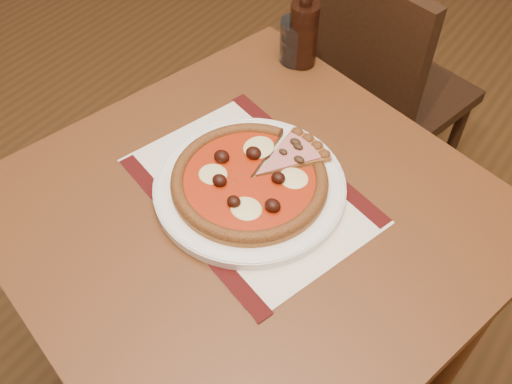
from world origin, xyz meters
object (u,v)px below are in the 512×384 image
Objects in this scene: table at (250,243)px; pizza at (249,180)px; bottle at (304,31)px; plate at (250,187)px; chair_far at (372,84)px; water_glass at (298,41)px.

table is 0.14m from pizza.
bottle is (-0.13, 0.37, 0.05)m from pizza.
pizza is 1.35× the size of bottle.
bottle reaches higher than plate.
table is at bearing 110.87° from chair_far.
table is at bearing -68.58° from bottle.
water_glass is 0.04m from bottle.
chair_far reaches higher than table.
plate is 3.57× the size of water_glass.
pizza is 0.40m from bottle.
table is 0.12m from plate.
bottle reaches higher than pizza.
bottle is at bearing 109.77° from pizza.
pizza is at bearing 126.15° from table.
table is 9.92× the size of water_glass.
bottle reaches higher than chair_far.
bottle is at bearing 111.42° from table.
chair_far is at bearing 79.36° from water_glass.
table is 2.78× the size of plate.
pizza is (0.09, -0.69, 0.28)m from chair_far.
table is 0.75m from chair_far.
bottle reaches higher than water_glass.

